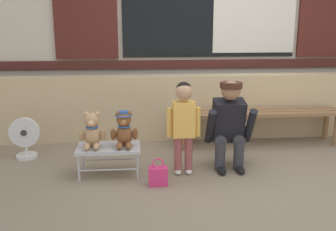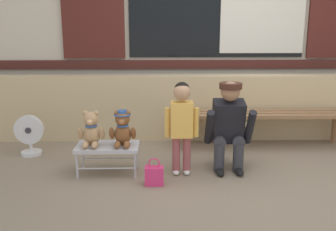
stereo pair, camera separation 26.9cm
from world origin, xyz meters
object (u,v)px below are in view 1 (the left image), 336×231
object	(u,v)px
handbag_on_ground	(158,176)
small_display_bench	(109,150)
floor_fan	(25,138)
teddy_bear_with_hat	(124,130)
child_standing	(184,118)
wooden_bench_long	(259,116)
teddy_bear_plain	(92,131)
adult_crouching	(230,124)

from	to	relation	value
handbag_on_ground	small_display_bench	bearing A→B (deg)	146.65
floor_fan	teddy_bear_with_hat	bearing A→B (deg)	-26.65
teddy_bear_with_hat	child_standing	world-z (taller)	child_standing
wooden_bench_long	child_standing	distance (m)	1.41
child_standing	floor_fan	size ratio (longest dim) A/B	2.00
child_standing	handbag_on_ground	size ratio (longest dim) A/B	3.52
teddy_bear_plain	floor_fan	xyz separation A→B (m)	(-0.82, 0.57, -0.23)
wooden_bench_long	teddy_bear_plain	size ratio (longest dim) A/B	5.78
child_standing	teddy_bear_with_hat	bearing A→B (deg)	175.70
floor_fan	teddy_bear_plain	bearing A→B (deg)	-34.89
wooden_bench_long	floor_fan	size ratio (longest dim) A/B	4.37
teddy_bear_with_hat	handbag_on_ground	distance (m)	0.59
teddy_bear_with_hat	floor_fan	size ratio (longest dim) A/B	0.76
small_display_bench	teddy_bear_with_hat	size ratio (longest dim) A/B	1.76
small_display_bench	adult_crouching	size ratio (longest dim) A/B	0.67
wooden_bench_long	teddy_bear_plain	distance (m)	2.17
wooden_bench_long	teddy_bear_plain	xyz separation A→B (m)	(-1.99, -0.85, 0.09)
adult_crouching	child_standing	bearing A→B (deg)	-165.76
wooden_bench_long	floor_fan	xyz separation A→B (m)	(-2.81, -0.28, -0.13)
floor_fan	handbag_on_ground	bearing A→B (deg)	-31.36
small_display_bench	handbag_on_ground	distance (m)	0.60
teddy_bear_plain	adult_crouching	size ratio (longest dim) A/B	0.38
wooden_bench_long	adult_crouching	xyz separation A→B (m)	(-0.56, -0.77, 0.11)
wooden_bench_long	teddy_bear_plain	world-z (taller)	teddy_bear_plain
wooden_bench_long	teddy_bear_with_hat	world-z (taller)	teddy_bear_with_hat
small_display_bench	wooden_bench_long	bearing A→B (deg)	24.98
wooden_bench_long	handbag_on_ground	distance (m)	1.81
adult_crouching	teddy_bear_with_hat	bearing A→B (deg)	-175.70
small_display_bench	teddy_bear_plain	size ratio (longest dim) A/B	1.76
child_standing	teddy_bear_plain	bearing A→B (deg)	177.24
small_display_bench	adult_crouching	bearing A→B (deg)	3.86
child_standing	wooden_bench_long	bearing A→B (deg)	39.92
small_display_bench	handbag_on_ground	world-z (taller)	small_display_bench
teddy_bear_plain	child_standing	xyz separation A→B (m)	(0.92, -0.04, 0.13)
adult_crouching	floor_fan	distance (m)	2.32
teddy_bear_with_hat	child_standing	distance (m)	0.61
adult_crouching	handbag_on_ground	bearing A→B (deg)	-152.75
handbag_on_ground	wooden_bench_long	bearing A→B (deg)	40.98
wooden_bench_long	teddy_bear_with_hat	distance (m)	1.88
small_display_bench	teddy_bear_with_hat	distance (m)	0.26
adult_crouching	floor_fan	bearing A→B (deg)	167.69
teddy_bear_with_hat	floor_fan	xyz separation A→B (m)	(-1.14, 0.57, -0.23)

